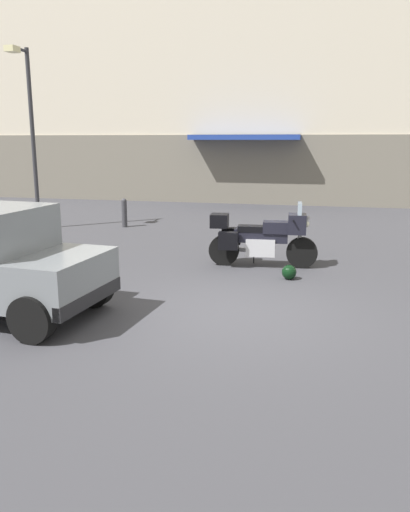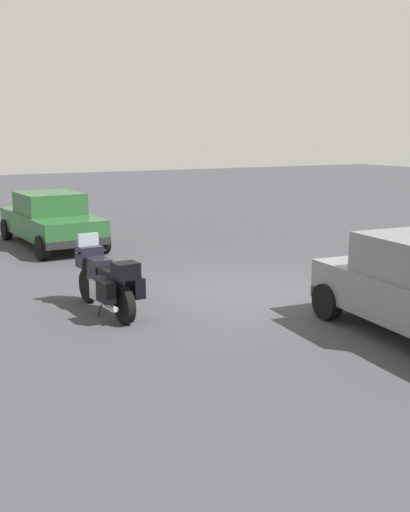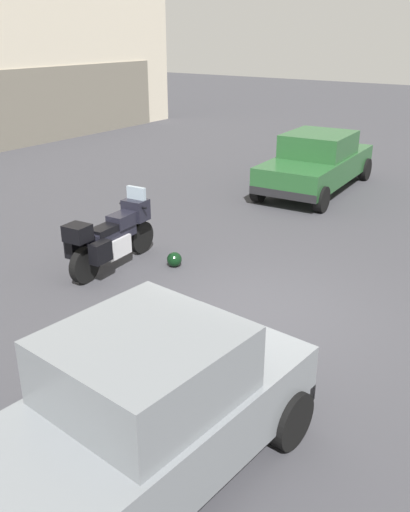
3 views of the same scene
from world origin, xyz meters
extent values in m
plane|color=#38383D|center=(0.00, 0.00, 0.00)|extent=(80.00, 80.00, 0.00)
cylinder|color=black|center=(0.97, 3.12, 0.32)|extent=(0.65, 0.19, 0.64)
cylinder|color=black|center=(-0.64, 2.99, 0.32)|extent=(0.65, 0.19, 0.64)
cylinder|color=#B7B7BC|center=(0.95, 3.12, 0.75)|extent=(0.33, 0.10, 0.68)
cube|color=#B7B7BC|center=(0.12, 3.05, 0.42)|extent=(0.63, 0.45, 0.36)
cube|color=black|center=(0.12, 3.05, 0.66)|extent=(1.12, 0.36, 0.28)
cube|color=black|center=(0.42, 3.07, 0.84)|extent=(0.54, 0.38, 0.24)
cube|color=black|center=(-0.07, 3.04, 0.80)|extent=(0.58, 0.34, 0.12)
cube|color=black|center=(0.85, 3.11, 0.92)|extent=(0.39, 0.47, 0.40)
cube|color=#8C9EAD|center=(0.89, 3.11, 1.22)|extent=(0.11, 0.40, 0.28)
sphere|color=#EAEACC|center=(1.03, 3.12, 0.92)|extent=(0.14, 0.14, 0.14)
cylinder|color=black|center=(0.77, 3.10, 1.02)|extent=(0.09, 0.62, 0.04)
cylinder|color=#B7B7BC|center=(-0.49, 3.20, 0.30)|extent=(0.56, 0.13, 0.09)
cube|color=black|center=(-0.55, 3.28, 0.58)|extent=(0.41, 0.23, 0.36)
cube|color=black|center=(-0.50, 2.72, 0.58)|extent=(0.41, 0.23, 0.36)
cube|color=black|center=(-0.74, 2.98, 0.95)|extent=(0.39, 0.43, 0.28)
cylinder|color=black|center=(-0.04, 3.22, 0.15)|extent=(0.03, 0.13, 0.29)
sphere|color=black|center=(0.79, 2.14, 0.14)|extent=(0.28, 0.28, 0.28)
cube|color=slate|center=(-3.62, -0.88, 0.66)|extent=(3.92, 1.95, 0.68)
cube|color=slate|center=(-3.47, -0.90, 1.32)|extent=(1.72, 1.64, 0.64)
cube|color=#8C9EAD|center=(-4.22, -0.83, 1.32)|extent=(0.18, 1.39, 0.54)
cube|color=#8C9EAD|center=(-2.73, -0.96, 1.32)|extent=(0.18, 1.39, 0.51)
cube|color=black|center=(-1.78, -1.04, 0.42)|extent=(0.26, 1.64, 0.20)
cylinder|color=black|center=(-2.24, -1.78, 0.32)|extent=(0.66, 0.27, 0.64)
cylinder|color=black|center=(-2.11, -0.23, 0.32)|extent=(0.66, 0.27, 0.64)
cube|color=#235128|center=(7.19, 2.24, 0.64)|extent=(4.60, 2.05, 0.64)
cube|color=#235128|center=(7.24, 2.24, 1.26)|extent=(2.00, 1.74, 0.60)
cube|color=#8C9EAD|center=(8.14, 2.30, 1.26)|extent=(0.16, 1.50, 0.51)
cube|color=#8C9EAD|center=(6.34, 2.18, 1.26)|extent=(0.16, 1.50, 0.48)
cube|color=black|center=(9.39, 2.38, 0.42)|extent=(0.23, 1.76, 0.20)
cube|color=black|center=(5.00, 2.10, 0.42)|extent=(0.23, 1.76, 0.20)
cylinder|color=black|center=(8.93, 3.19, 0.32)|extent=(0.65, 0.26, 0.64)
cylinder|color=black|center=(9.04, 1.51, 0.32)|extent=(0.65, 0.26, 0.64)
cylinder|color=black|center=(5.34, 2.96, 0.32)|extent=(0.65, 0.26, 0.64)
cylinder|color=black|center=(5.45, 1.28, 0.32)|extent=(0.65, 0.26, 0.64)
sphere|color=silver|center=(9.41, 2.86, 0.54)|extent=(0.14, 0.14, 0.14)
sphere|color=silver|center=(9.47, 1.90, 0.54)|extent=(0.14, 0.14, 0.14)
camera|label=1|loc=(1.41, -7.43, 2.60)|focal=36.06mm
camera|label=2|loc=(-9.99, 6.48, 3.20)|focal=41.98mm
camera|label=3|loc=(-6.57, -3.74, 4.11)|focal=38.44mm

